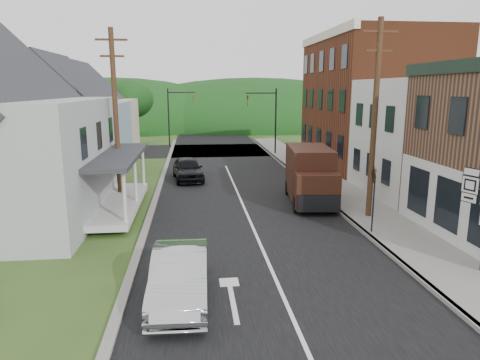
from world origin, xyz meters
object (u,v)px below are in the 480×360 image
object	(u,v)px
dark_sedan	(188,169)
delivery_van	(310,176)
warning_sign	(374,189)
silver_sedan	(180,276)

from	to	relation	value
dark_sedan	delivery_van	world-z (taller)	delivery_van
delivery_van	warning_sign	distance (m)	5.44
delivery_van	warning_sign	size ratio (longest dim) A/B	1.93
warning_sign	silver_sedan	bearing A→B (deg)	-138.60
silver_sedan	warning_sign	bearing A→B (deg)	33.15
delivery_van	warning_sign	world-z (taller)	warning_sign
dark_sedan	warning_sign	bearing A→B (deg)	-63.86
silver_sedan	delivery_van	distance (m)	12.05
silver_sedan	warning_sign	distance (m)	9.19
dark_sedan	delivery_van	size ratio (longest dim) A/B	0.82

